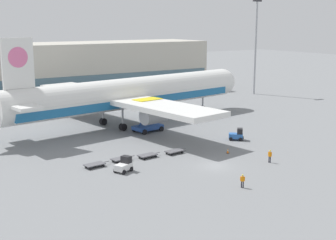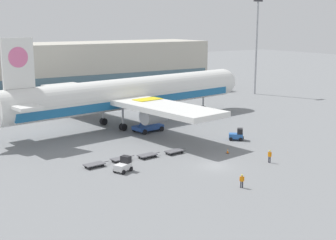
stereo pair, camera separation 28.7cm
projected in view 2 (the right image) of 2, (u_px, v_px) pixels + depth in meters
ground_plane at (215, 166)px, 64.03m from camera, size 400.00×400.00×0.00m
terminal_building at (46, 71)px, 119.53m from camera, size 90.00×18.20×14.00m
light_mast at (257, 40)px, 125.11m from camera, size 2.80×0.50×25.60m
airplane_main at (127, 95)px, 88.38m from camera, size 57.80×48.66×17.00m
scissor_lift_loader at (148, 119)px, 83.91m from camera, size 5.60×4.05×5.93m
baggage_tug_foreground at (124, 165)px, 61.63m from camera, size 2.80×2.42×2.00m
baggage_tug_mid at (237, 135)px, 78.02m from camera, size 2.77×2.69×2.00m
baggage_dolly_lead at (94, 164)px, 63.56m from camera, size 3.77×1.81×0.48m
baggage_dolly_second at (121, 159)px, 66.24m from camera, size 3.77×1.81×0.48m
baggage_dolly_third at (147, 155)px, 67.98m from camera, size 3.77×1.81×0.48m
baggage_dolly_trail at (174, 151)px, 70.08m from camera, size 3.77×1.81×0.48m
ground_crew_near at (242, 180)px, 55.50m from camera, size 0.48×0.39×1.67m
ground_crew_far at (270, 155)px, 65.37m from camera, size 0.32×0.55×1.85m
traffic_cone_near at (228, 151)px, 70.22m from camera, size 0.40×0.40×0.78m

